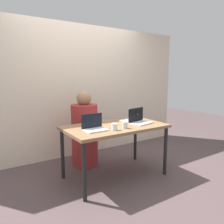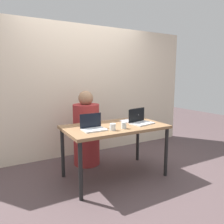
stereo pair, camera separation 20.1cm
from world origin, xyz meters
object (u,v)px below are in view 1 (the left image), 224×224
at_px(person_at_center, 85,133).
at_px(laptop_front_left, 94,127).
at_px(water_glass_left, 114,127).
at_px(water_glass_center, 125,126).
at_px(laptop_front_right, 140,120).
at_px(laptop_back_right, 132,118).

bearing_deg(person_at_center, laptop_front_left, 64.51).
bearing_deg(laptop_front_left, water_glass_left, -35.08).
relative_size(water_glass_left, water_glass_center, 1.01).
height_order(laptop_front_right, water_glass_left, laptop_front_right).
height_order(person_at_center, water_glass_center, person_at_center).
bearing_deg(laptop_front_left, person_at_center, 73.47).
height_order(laptop_front_left, water_glass_center, laptop_front_left).
bearing_deg(water_glass_left, laptop_back_right, 30.49).
bearing_deg(laptop_front_right, person_at_center, 116.56).
distance_m(laptop_front_left, water_glass_center, 0.41).
bearing_deg(laptop_back_right, person_at_center, -56.20).
distance_m(water_glass_left, water_glass_center, 0.17).
xyz_separation_m(person_at_center, laptop_back_right, (0.56, -0.52, 0.26)).
bearing_deg(person_at_center, water_glass_center, 92.98).
distance_m(laptop_front_right, water_glass_center, 0.39).
height_order(laptop_back_right, water_glass_left, laptop_back_right).
relative_size(laptop_back_right, water_glass_center, 4.16).
distance_m(person_at_center, water_glass_left, 0.88).
bearing_deg(water_glass_center, laptop_front_left, 160.92).
distance_m(laptop_back_right, laptop_front_right, 0.17).
bearing_deg(water_glass_center, laptop_front_right, 20.38).
xyz_separation_m(laptop_front_left, water_glass_center, (0.38, -0.13, -0.01)).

